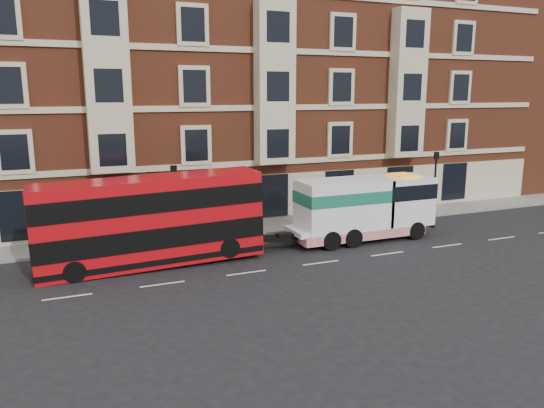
{
  "coord_description": "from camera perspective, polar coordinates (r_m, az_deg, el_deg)",
  "views": [
    {
      "loc": [
        -12.06,
        -22.69,
        8.42
      ],
      "look_at": [
        -1.02,
        4.0,
        2.35
      ],
      "focal_mm": 35.0,
      "sensor_mm": 36.0,
      "label": 1
    }
  ],
  "objects": [
    {
      "name": "lamp_post_west",
      "position": [
        30.07,
        -10.43,
        0.67
      ],
      "size": [
        0.35,
        0.15,
        4.35
      ],
      "color": "black",
      "rests_on": "sidewalk"
    },
    {
      "name": "double_decker_bus",
      "position": [
        26.61,
        -12.93,
        -1.65
      ],
      "size": [
        10.89,
        2.5,
        4.41
      ],
      "color": "red",
      "rests_on": "ground"
    },
    {
      "name": "lamp_post_east",
      "position": [
        38.03,
        17.13,
        2.66
      ],
      "size": [
        0.35,
        0.15,
        4.35
      ],
      "color": "black",
      "rests_on": "sidewalk"
    },
    {
      "name": "pedestrian",
      "position": [
        30.31,
        -19.01,
        -2.85
      ],
      "size": [
        0.79,
        0.71,
        1.82
      ],
      "primitive_type": "imported",
      "rotation": [
        0.0,
        0.0,
        -0.52
      ],
      "color": "#1C1A35",
      "rests_on": "sidewalk"
    },
    {
      "name": "tow_truck",
      "position": [
        30.96,
        9.65,
        -0.4
      ],
      "size": [
        8.72,
        2.58,
        3.63
      ],
      "color": "white",
      "rests_on": "ground"
    },
    {
      "name": "sidewalk",
      "position": [
        33.57,
        -0.67,
        -2.52
      ],
      "size": [
        90.0,
        3.0,
        0.15
      ],
      "primitive_type": "cube",
      "color": "slate",
      "rests_on": "ground"
    },
    {
      "name": "ground",
      "position": [
        27.04,
        5.28,
        -6.32
      ],
      "size": [
        120.0,
        120.0,
        0.0
      ],
      "primitive_type": "plane",
      "color": "black",
      "rests_on": "ground"
    },
    {
      "name": "victorian_terrace",
      "position": [
        39.76,
        -4.16,
        14.22
      ],
      "size": [
        45.0,
        12.0,
        20.4
      ],
      "color": "brown",
      "rests_on": "ground"
    }
  ]
}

